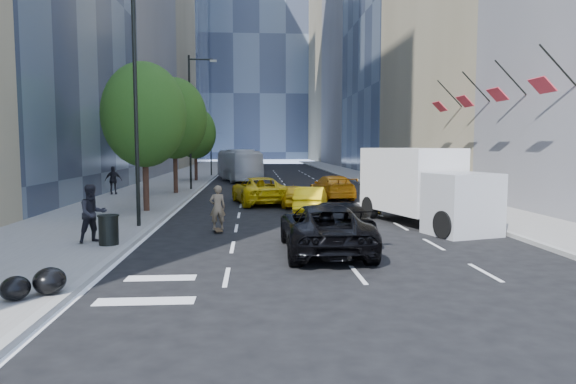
{
  "coord_description": "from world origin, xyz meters",
  "views": [
    {
      "loc": [
        -1.79,
        -17.3,
        3.45
      ],
      "look_at": [
        -0.4,
        3.01,
        1.6
      ],
      "focal_mm": 32.0,
      "sensor_mm": 36.0,
      "label": 1
    }
  ],
  "objects": [
    {
      "name": "black_sedan_mercedes",
      "position": [
        1.2,
        1.0,
        0.71
      ],
      "size": [
        2.53,
        5.11,
        1.43
      ],
      "primitive_type": "imported",
      "rotation": [
        0.0,
        0.0,
        3.25
      ],
      "color": "black",
      "rests_on": "ground"
    },
    {
      "name": "sidewalk_right",
      "position": [
        10.0,
        30.0,
        0.07
      ],
      "size": [
        4.0,
        120.0,
        0.15
      ],
      "primitive_type": "cube",
      "color": "slate",
      "rests_on": "ground"
    },
    {
      "name": "tree_far",
      "position": [
        -7.2,
        32.0,
        4.62
      ],
      "size": [
        3.9,
        3.9,
        6.92
      ],
      "color": "black",
      "rests_on": "sidewalk_left"
    },
    {
      "name": "sidewalk_left",
      "position": [
        -9.0,
        30.0,
        0.07
      ],
      "size": [
        6.0,
        120.0,
        0.15
      ],
      "primitive_type": "cube",
      "color": "slate",
      "rests_on": "ground"
    },
    {
      "name": "pedestrian_b",
      "position": [
        -11.2,
        18.0,
        1.1
      ],
      "size": [
        1.15,
        0.56,
        1.91
      ],
      "primitive_type": "imported",
      "rotation": [
        0.0,
        0.0,
        3.23
      ],
      "color": "black",
      "rests_on": "sidewalk_left"
    },
    {
      "name": "taxi_a",
      "position": [
        0.5,
        11.5,
        0.64
      ],
      "size": [
        1.59,
        3.77,
        1.27
      ],
      "primitive_type": "imported",
      "rotation": [
        0.0,
        0.0,
        3.16
      ],
      "color": "#F4B50C",
      "rests_on": "ground"
    },
    {
      "name": "tower_right_far",
      "position": [
        22.0,
        98.0,
        25.0
      ],
      "size": [
        20.0,
        24.0,
        50.0
      ],
      "primitive_type": "cube",
      "color": "#7A6F54",
      "rests_on": "ground"
    },
    {
      "name": "city_bus",
      "position": [
        -3.2,
        33.1,
        1.53
      ],
      "size": [
        4.78,
        11.28,
        3.06
      ],
      "primitive_type": "imported",
      "rotation": [
        0.0,
        0.0,
        0.21
      ],
      "color": "silver",
      "rests_on": "ground"
    },
    {
      "name": "garbage_bags",
      "position": [
        -6.55,
        -5.96,
        0.43
      ],
      "size": [
        1.21,
        1.16,
        0.6
      ],
      "color": "black",
      "rests_on": "sidewalk_left"
    },
    {
      "name": "facade_flags",
      "position": [
        10.64,
        10.0,
        6.18
      ],
      "size": [
        1.85,
        13.3,
        2.05
      ],
      "color": "black",
      "rests_on": "ground"
    },
    {
      "name": "lamp_near",
      "position": [
        -6.32,
        4.0,
        5.81
      ],
      "size": [
        2.13,
        0.22,
        10.0
      ],
      "color": "black",
      "rests_on": "sidewalk_left"
    },
    {
      "name": "box_truck",
      "position": [
        5.52,
        4.3,
        1.69
      ],
      "size": [
        4.35,
        7.38,
        3.33
      ],
      "rotation": [
        0.0,
        0.0,
        0.29
      ],
      "color": "#B8B8B8",
      "rests_on": "ground"
    },
    {
      "name": "taxi_c",
      "position": [
        -1.43,
        13.0,
        0.8
      ],
      "size": [
        3.65,
        6.12,
        1.59
      ],
      "primitive_type": "imported",
      "rotation": [
        0.0,
        0.0,
        3.32
      ],
      "color": "#DEB70B",
      "rests_on": "ground"
    },
    {
      "name": "traffic_signal",
      "position": [
        -6.4,
        40.0,
        4.23
      ],
      "size": [
        2.48,
        0.53,
        5.2
      ],
      "color": "black",
      "rests_on": "sidewalk_left"
    },
    {
      "name": "trash_can",
      "position": [
        -6.6,
        -0.05,
        0.63
      ],
      "size": [
        0.64,
        0.64,
        0.96
      ],
      "primitive_type": "cylinder",
      "color": "black",
      "rests_on": "sidewalk_left"
    },
    {
      "name": "taxi_b",
      "position": [
        1.2,
        9.0,
        0.67
      ],
      "size": [
        2.22,
        4.25,
        1.33
      ],
      "primitive_type": "imported",
      "rotation": [
        0.0,
        0.0,
        2.93
      ],
      "color": "yellow",
      "rests_on": "ground"
    },
    {
      "name": "tree_mid",
      "position": [
        -7.2,
        19.0,
        5.32
      ],
      "size": [
        4.5,
        4.5,
        7.99
      ],
      "color": "black",
      "rests_on": "sidewalk_left"
    },
    {
      "name": "tower_left_end",
      "position": [
        -22.0,
        92.0,
        30.0
      ],
      "size": [
        20.0,
        28.0,
        60.0
      ],
      "primitive_type": "cube",
      "color": "#2F3749",
      "rests_on": "ground"
    },
    {
      "name": "ground",
      "position": [
        0.0,
        0.0,
        0.0
      ],
      "size": [
        160.0,
        160.0,
        0.0
      ],
      "primitive_type": "plane",
      "color": "black",
      "rests_on": "ground"
    },
    {
      "name": "black_sedan_lincoln",
      "position": [
        0.5,
        -1.0,
        0.79
      ],
      "size": [
        2.62,
        5.67,
        1.57
      ],
      "primitive_type": "imported",
      "rotation": [
        0.0,
        0.0,
        3.14
      ],
      "color": "black",
      "rests_on": "ground"
    },
    {
      "name": "lamp_far",
      "position": [
        -6.32,
        22.0,
        5.81
      ],
      "size": [
        2.13,
        0.22,
        10.0
      ],
      "color": "black",
      "rests_on": "sidewalk_left"
    },
    {
      "name": "skateboarder",
      "position": [
        -3.2,
        3.0,
        0.88
      ],
      "size": [
        0.73,
        0.57,
        1.76
      ],
      "primitive_type": "imported",
      "rotation": [
        0.0,
        0.0,
        3.39
      ],
      "color": "brown",
      "rests_on": "ground"
    },
    {
      "name": "taxi_d",
      "position": [
        3.33,
        15.5,
        0.76
      ],
      "size": [
        2.65,
        5.45,
        1.53
      ],
      "primitive_type": "imported",
      "rotation": [
        0.0,
        0.0,
        3.24
      ],
      "color": "orange",
      "rests_on": "ground"
    },
    {
      "name": "tree_near",
      "position": [
        -7.2,
        9.0,
        4.97
      ],
      "size": [
        4.2,
        4.2,
        7.46
      ],
      "color": "black",
      "rests_on": "sidewalk_left"
    },
    {
      "name": "pedestrian_a",
      "position": [
        -7.24,
        0.4,
        1.14
      ],
      "size": [
        1.22,
        1.19,
        1.98
      ],
      "primitive_type": "imported",
      "rotation": [
        0.0,
        0.0,
        0.68
      ],
      "color": "black",
      "rests_on": "sidewalk_left"
    }
  ]
}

